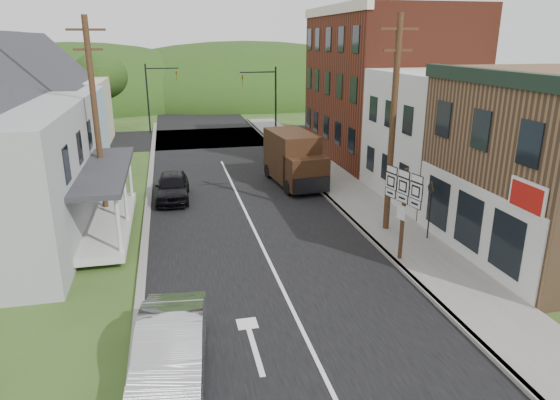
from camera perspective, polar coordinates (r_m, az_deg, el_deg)
ground at (r=17.66m, az=-0.25°, el=-9.09°), size 120.00×120.00×0.00m
road at (r=26.82m, az=-4.84°, el=0.45°), size 9.00×90.00×0.02m
cross_road at (r=43.25m, az=-8.01°, el=7.06°), size 60.00×9.00×0.02m
sidewalk_right at (r=26.37m, az=8.57°, el=0.18°), size 2.80×55.00×0.15m
curb_right at (r=25.92m, az=5.79°, el=-0.02°), size 0.20×55.00×0.15m
curb_left at (r=24.72m, az=-14.92°, el=-1.49°), size 0.30×55.00×0.12m
storefront_white at (r=27.59m, az=19.87°, el=6.90°), size 8.00×7.00×6.50m
storefront_red at (r=35.67m, az=11.99°, el=12.69°), size 8.00×12.00×10.00m
house_blue at (r=33.54m, az=-26.00°, el=8.73°), size 7.14×8.16×7.28m
house_cream at (r=42.38m, az=-24.06°, el=10.55°), size 7.14×8.16×7.28m
utility_pole_right at (r=21.16m, az=12.75°, el=8.34°), size 1.60×0.26×9.00m
utility_pole_left at (r=23.82m, az=-20.30°, el=8.70°), size 1.60×0.26×9.00m
traffic_signal_right at (r=39.85m, az=-1.50°, el=11.78°), size 2.87×0.20×6.00m
traffic_signal_left at (r=46.08m, az=-14.06°, el=12.10°), size 2.87×0.20×6.00m
tree_left_d at (r=47.81m, az=-19.92°, el=13.13°), size 4.80×4.80×6.94m
forested_ridge at (r=70.91m, az=-10.03°, el=11.17°), size 90.00×30.00×16.00m
silver_sedan at (r=13.05m, az=-12.35°, el=-16.36°), size 2.07×4.77×1.53m
dark_sedan at (r=26.50m, az=-12.19°, el=1.49°), size 1.88×4.24×1.42m
delivery_van at (r=28.47m, az=1.64°, el=4.69°), size 2.66×5.51×2.98m
route_sign_cluster at (r=18.63m, az=13.88°, el=-0.15°), size 0.50×1.96×3.49m
warning_sign at (r=21.11m, az=16.77°, el=-0.19°), size 0.17×0.68×2.48m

